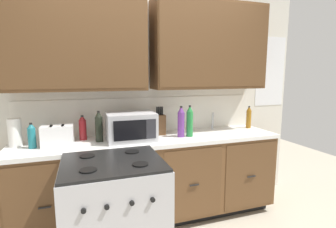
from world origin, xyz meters
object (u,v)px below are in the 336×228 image
(bottle_teal, at_px, (32,136))
(toaster, at_px, (58,135))
(knife_block, at_px, (159,124))
(bottle_violet, at_px, (181,122))
(paper_towel_roll, at_px, (15,132))
(bottle_red, at_px, (83,128))
(bottle_green, at_px, (190,121))
(bottle_amber, at_px, (249,117))
(bottle_dark, at_px, (99,127))
(stove_range, at_px, (115,218))
(microwave, at_px, (131,126))

(bottle_teal, bearing_deg, toaster, 6.03)
(knife_block, bearing_deg, bottle_violet, -46.00)
(knife_block, relative_size, paper_towel_roll, 1.19)
(bottle_red, distance_m, bottle_green, 1.11)
(bottle_amber, height_order, bottle_teal, bottle_amber)
(paper_towel_roll, bearing_deg, bottle_red, 5.59)
(bottle_dark, xyz_separation_m, bottle_violet, (0.84, -0.07, 0.01))
(toaster, bearing_deg, bottle_dark, 3.62)
(paper_towel_roll, bearing_deg, bottle_teal, -37.01)
(bottle_dark, bearing_deg, bottle_red, 139.70)
(toaster, distance_m, bottle_teal, 0.21)
(bottle_green, xyz_separation_m, bottle_dark, (-0.94, 0.09, -0.01))
(bottle_dark, bearing_deg, knife_block, 9.90)
(paper_towel_roll, bearing_deg, bottle_amber, 0.36)
(paper_towel_roll, xyz_separation_m, bottle_violet, (1.58, -0.15, 0.03))
(stove_range, relative_size, paper_towel_roll, 3.65)
(microwave, height_order, bottle_amber, microwave)
(bottle_green, distance_m, bottle_dark, 0.94)
(toaster, relative_size, bottle_violet, 0.85)
(paper_towel_roll, height_order, bottle_green, bottle_green)
(toaster, height_order, bottle_amber, bottle_amber)
(stove_range, relative_size, bottle_red, 3.77)
(microwave, height_order, paper_towel_roll, microwave)
(paper_towel_roll, height_order, bottle_red, paper_towel_roll)
(toaster, distance_m, bottle_dark, 0.38)
(paper_towel_roll, xyz_separation_m, bottle_dark, (0.74, -0.07, 0.02))
(bottle_red, bearing_deg, bottle_dark, -40.30)
(bottle_red, relative_size, bottle_green, 0.75)
(toaster, bearing_deg, bottle_green, -2.74)
(stove_range, xyz_separation_m, bottle_green, (0.88, 0.57, 0.62))
(bottle_amber, distance_m, bottle_violet, 0.99)
(knife_block, height_order, paper_towel_roll, knife_block)
(bottle_green, relative_size, bottle_violet, 1.02)
(stove_range, height_order, toaster, toaster)
(microwave, relative_size, paper_towel_roll, 1.85)
(microwave, xyz_separation_m, bottle_amber, (1.50, 0.13, -0.01))
(knife_block, bearing_deg, toaster, -172.37)
(microwave, bearing_deg, stove_range, -112.58)
(knife_block, bearing_deg, stove_range, -128.10)
(bottle_teal, distance_m, bottle_dark, 0.59)
(knife_block, relative_size, bottle_red, 1.23)
(microwave, relative_size, bottle_red, 1.91)
(bottle_red, height_order, bottle_dark, bottle_dark)
(bottle_red, xyz_separation_m, bottle_teal, (-0.43, -0.18, -0.01))
(bottle_green, distance_m, bottle_teal, 1.52)
(microwave, height_order, toaster, microwave)
(toaster, distance_m, bottle_amber, 2.19)
(bottle_teal, relative_size, bottle_violet, 0.70)
(stove_range, xyz_separation_m, bottle_red, (-0.21, 0.78, 0.58))
(toaster, height_order, bottle_green, bottle_green)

